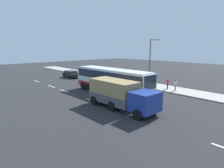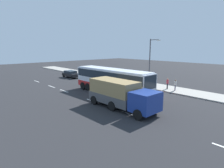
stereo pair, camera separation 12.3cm
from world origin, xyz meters
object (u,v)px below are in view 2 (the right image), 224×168
object	(u,v)px
car_yellow_taxi	(98,79)
pedestrian_near_curb	(167,83)
car_black_sedan	(71,74)
street_lamp	(151,60)
cargo_truck	(120,94)
pedestrian_at_crossing	(175,84)
coach_bus	(112,78)

from	to	relation	value
car_yellow_taxi	pedestrian_near_curb	bearing A→B (deg)	20.85
car_black_sedan	street_lamp	size ratio (longest dim) A/B	0.63
car_black_sedan	car_yellow_taxi	size ratio (longest dim) A/B	1.11
car_black_sedan	car_yellow_taxi	xyz separation A→B (m)	(8.64, 0.29, -0.02)
cargo_truck	street_lamp	bearing A→B (deg)	110.33
car_yellow_taxi	pedestrian_at_crossing	bearing A→B (deg)	18.29
cargo_truck	car_yellow_taxi	size ratio (longest dim) A/B	1.97
car_yellow_taxi	street_lamp	bearing A→B (deg)	21.23
car_black_sedan	pedestrian_at_crossing	size ratio (longest dim) A/B	2.91
cargo_truck	pedestrian_at_crossing	world-z (taller)	cargo_truck
cargo_truck	car_yellow_taxi	world-z (taller)	cargo_truck
cargo_truck	car_yellow_taxi	distance (m)	14.19
cargo_truck	street_lamp	xyz separation A→B (m)	(-3.91, 10.20, 2.77)
coach_bus	car_yellow_taxi	world-z (taller)	coach_bus
coach_bus	car_black_sedan	distance (m)	16.32
car_yellow_taxi	pedestrian_near_curb	xyz separation A→B (m)	(11.05, 4.38, 0.31)
pedestrian_near_curb	street_lamp	distance (m)	4.21
pedestrian_near_curb	pedestrian_at_crossing	bearing A→B (deg)	-48.90
coach_bus	street_lamp	world-z (taller)	street_lamp
coach_bus	street_lamp	xyz separation A→B (m)	(1.21, 6.78, 2.20)
car_black_sedan	pedestrian_at_crossing	xyz separation A→B (m)	(21.01, 4.57, 0.28)
coach_bus	pedestrian_near_curb	distance (m)	8.62
pedestrian_near_curb	car_black_sedan	bearing A→B (deg)	148.98
car_black_sedan	coach_bus	bearing A→B (deg)	-12.56
pedestrian_at_crossing	car_yellow_taxi	bearing A→B (deg)	167.17
coach_bus	car_yellow_taxi	xyz separation A→B (m)	(-7.34, 3.33, -1.36)
car_yellow_taxi	street_lamp	size ratio (longest dim) A/B	0.56
car_black_sedan	car_yellow_taxi	world-z (taller)	car_black_sedan
street_lamp	pedestrian_at_crossing	bearing A→B (deg)	12.13
car_yellow_taxi	car_black_sedan	bearing A→B (deg)	-178.83
car_yellow_taxi	street_lamp	distance (m)	9.89
pedestrian_near_curb	pedestrian_at_crossing	distance (m)	1.33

